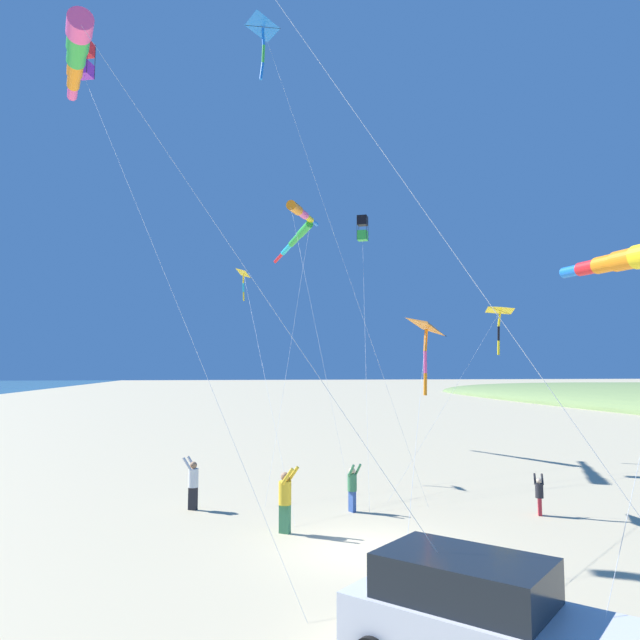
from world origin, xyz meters
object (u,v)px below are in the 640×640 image
(kite_windsock_striped_overhead, at_px, (77,51))
(kite_windsock_long_streamer_right, at_px, (301,213))
(kite_windsock_red_high_left, at_px, (296,239))
(kite_delta_teal_far_right, at_px, (500,311))
(kite_windsock_small_distant, at_px, (633,258))
(person_child_grey_jacket, at_px, (352,485))
(kite_delta_green_low_center, at_px, (244,274))
(kite_box_rainbow_low_near, at_px, (85,60))
(person_adult_flyer, at_px, (285,497))
(person_child_green_jacket, at_px, (539,493))
(person_bystander_far, at_px, (193,481))
(kite_box_orange_high_right, at_px, (363,228))
(parked_car, at_px, (480,619))
(kite_delta_purple_drifting, at_px, (427,327))
(kite_delta_white_trailing, at_px, (263,27))

(kite_windsock_striped_overhead, bearing_deg, kite_windsock_long_streamer_right, 62.69)
(kite_windsock_red_high_left, relative_size, kite_windsock_long_streamer_right, 1.23)
(kite_delta_teal_far_right, bearing_deg, kite_windsock_striped_overhead, -142.99)
(kite_windsock_red_high_left, bearing_deg, kite_windsock_small_distant, -73.89)
(person_child_grey_jacket, bearing_deg, kite_delta_green_low_center, 110.75)
(kite_windsock_red_high_left, height_order, kite_box_rainbow_low_near, kite_box_rainbow_low_near)
(person_adult_flyer, relative_size, kite_windsock_long_streamer_right, 0.12)
(person_child_grey_jacket, distance_m, kite_windsock_striped_overhead, 15.32)
(person_child_green_jacket, distance_m, person_bystander_far, 11.67)
(kite_delta_green_low_center, bearing_deg, kite_box_rainbow_low_near, -132.66)
(kite_delta_teal_far_right, height_order, kite_box_rainbow_low_near, kite_box_rainbow_low_near)
(kite_delta_green_low_center, distance_m, kite_box_orange_high_right, 7.58)
(kite_delta_green_low_center, xyz_separation_m, kite_windsock_long_streamer_right, (3.45, 4.13, 4.31))
(parked_car, height_order, person_bystander_far, parked_car)
(kite_windsock_red_high_left, xyz_separation_m, kite_box_rainbow_low_near, (-10.04, -15.14, 2.63))
(kite_delta_purple_drifting, bearing_deg, person_child_green_jacket, -33.94)
(kite_windsock_red_high_left, height_order, kite_windsock_small_distant, kite_windsock_red_high_left)
(person_adult_flyer, relative_size, person_bystander_far, 1.08)
(kite_box_rainbow_low_near, bearing_deg, person_child_grey_jacket, -9.69)
(kite_box_orange_high_right, bearing_deg, kite_delta_purple_drifting, -92.47)
(person_adult_flyer, xyz_separation_m, kite_box_orange_high_right, (5.97, 12.78, 11.43))
(person_bystander_far, distance_m, kite_delta_white_trailing, 19.59)
(person_child_grey_jacket, relative_size, kite_delta_white_trailing, 0.08)
(kite_delta_green_low_center, height_order, kite_delta_teal_far_right, kite_delta_green_low_center)
(kite_delta_purple_drifting, bearing_deg, kite_box_rainbow_low_near, 174.22)
(person_adult_flyer, bearing_deg, kite_windsock_long_streamer_right, 78.83)
(person_adult_flyer, height_order, person_child_grey_jacket, person_adult_flyer)
(person_child_green_jacket, xyz_separation_m, kite_delta_teal_far_right, (5.40, 12.24, 7.41))
(parked_car, distance_m, kite_box_orange_high_right, 24.84)
(kite_windsock_small_distant, bearing_deg, person_child_grey_jacket, 143.66)
(parked_car, relative_size, person_child_grey_jacket, 2.74)
(kite_delta_purple_drifting, xyz_separation_m, kite_delta_teal_far_right, (8.42, 10.20, 1.81))
(kite_delta_green_low_center, relative_size, kite_windsock_small_distant, 0.99)
(person_child_grey_jacket, height_order, kite_windsock_small_distant, kite_windsock_small_distant)
(person_child_grey_jacket, bearing_deg, kite_windsock_long_streamer_right, 88.66)
(kite_delta_green_low_center, bearing_deg, person_bystander_far, -107.20)
(kite_windsock_red_high_left, distance_m, kite_windsock_small_distant, 23.37)
(kite_delta_white_trailing, relative_size, kite_windsock_small_distant, 1.94)
(kite_windsock_red_high_left, relative_size, kite_delta_teal_far_right, 1.84)
(kite_windsock_long_streamer_right, bearing_deg, kite_delta_purple_drifting, -77.72)
(person_adult_flyer, bearing_deg, person_bystander_far, 127.57)
(person_adult_flyer, distance_m, kite_delta_teal_far_right, 20.16)
(kite_delta_white_trailing, bearing_deg, kite_windsock_small_distant, -46.98)
(person_bystander_far, bearing_deg, kite_windsock_striped_overhead, -118.32)
(person_bystander_far, bearing_deg, kite_box_rainbow_low_near, 176.67)
(person_adult_flyer, distance_m, kite_windsock_striped_overhead, 13.41)
(person_child_green_jacket, height_order, kite_delta_teal_far_right, kite_delta_teal_far_right)
(kite_delta_purple_drifting, bearing_deg, kite_windsock_long_streamer_right, 102.28)
(person_bystander_far, bearing_deg, kite_delta_purple_drifting, -6.98)
(kite_delta_green_low_center, bearing_deg, parked_car, -83.08)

